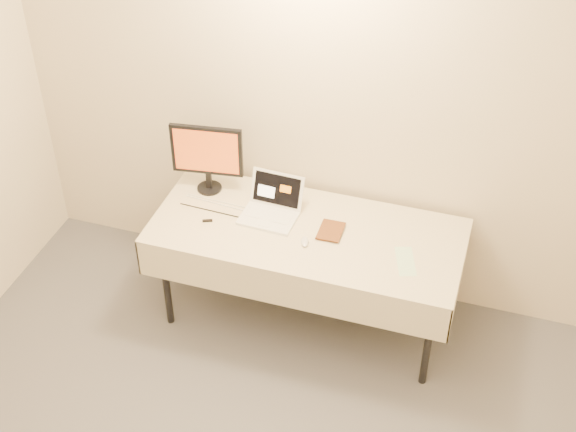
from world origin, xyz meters
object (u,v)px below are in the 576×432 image
(table, at_px, (307,238))
(book, at_px, (320,218))
(laptop, at_px, (272,206))
(monitor, at_px, (207,154))

(table, xyz_separation_m, book, (0.07, 0.02, 0.16))
(table, relative_size, laptop, 5.36)
(book, bearing_deg, table, -163.60)
(laptop, relative_size, monitor, 0.75)
(laptop, bearing_deg, monitor, 168.30)
(laptop, xyz_separation_m, book, (0.32, -0.07, 0.04))
(table, bearing_deg, monitor, 163.62)
(laptop, distance_m, book, 0.33)
(table, bearing_deg, book, 17.19)
(table, xyz_separation_m, laptop, (-0.25, 0.09, 0.12))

